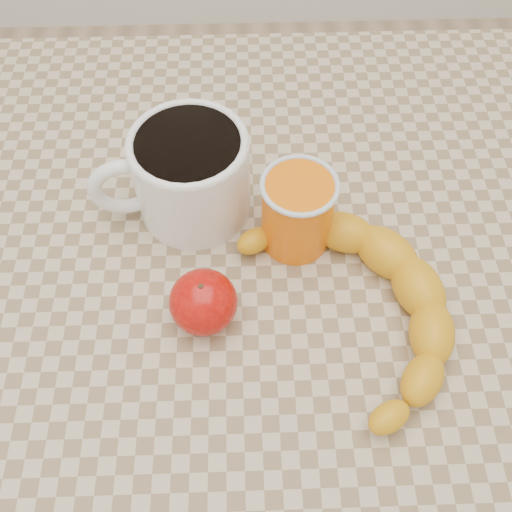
{
  "coord_description": "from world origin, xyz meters",
  "views": [
    {
      "loc": [
        -0.01,
        -0.32,
        1.27
      ],
      "look_at": [
        0.0,
        0.0,
        0.77
      ],
      "focal_mm": 40.0,
      "sensor_mm": 36.0,
      "label": 1
    }
  ],
  "objects_px": {
    "table": "(256,303)",
    "apple": "(203,302)",
    "coffee_mug": "(188,173)",
    "orange_juice_glass": "(297,211)",
    "banana": "(358,302)"
  },
  "relations": [
    {
      "from": "table",
      "to": "apple",
      "type": "distance_m",
      "value": 0.14
    },
    {
      "from": "apple",
      "to": "coffee_mug",
      "type": "bearing_deg",
      "value": 96.78
    },
    {
      "from": "orange_juice_glass",
      "to": "banana",
      "type": "xyz_separation_m",
      "value": [
        0.06,
        -0.1,
        -0.02
      ]
    },
    {
      "from": "table",
      "to": "coffee_mug",
      "type": "relative_size",
      "value": 4.31
    },
    {
      "from": "apple",
      "to": "banana",
      "type": "xyz_separation_m",
      "value": [
        0.15,
        -0.0,
        -0.01
      ]
    },
    {
      "from": "banana",
      "to": "table",
      "type": "bearing_deg",
      "value": 128.4
    },
    {
      "from": "coffee_mug",
      "to": "apple",
      "type": "bearing_deg",
      "value": -83.22
    },
    {
      "from": "coffee_mug",
      "to": "table",
      "type": "bearing_deg",
      "value": -49.98
    },
    {
      "from": "orange_juice_glass",
      "to": "coffee_mug",
      "type": "bearing_deg",
      "value": 157.44
    },
    {
      "from": "orange_juice_glass",
      "to": "table",
      "type": "bearing_deg",
      "value": -140.79
    },
    {
      "from": "table",
      "to": "coffee_mug",
      "type": "height_order",
      "value": "coffee_mug"
    },
    {
      "from": "orange_juice_glass",
      "to": "apple",
      "type": "height_order",
      "value": "orange_juice_glass"
    },
    {
      "from": "coffee_mug",
      "to": "apple",
      "type": "relative_size",
      "value": 2.72
    },
    {
      "from": "banana",
      "to": "apple",
      "type": "bearing_deg",
      "value": 159.12
    },
    {
      "from": "table",
      "to": "apple",
      "type": "relative_size",
      "value": 11.72
    }
  ]
}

